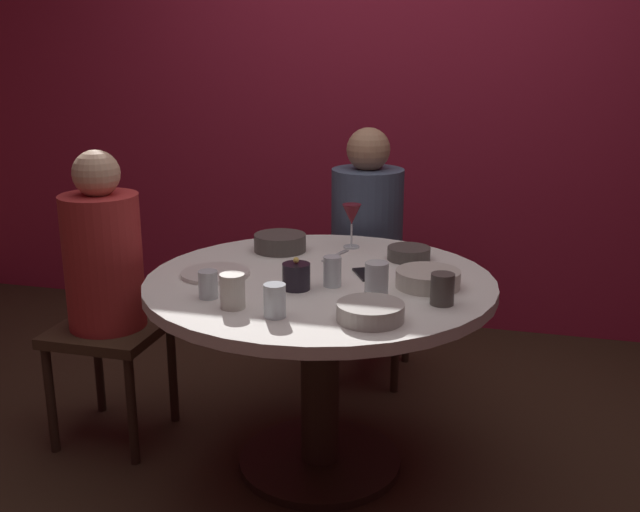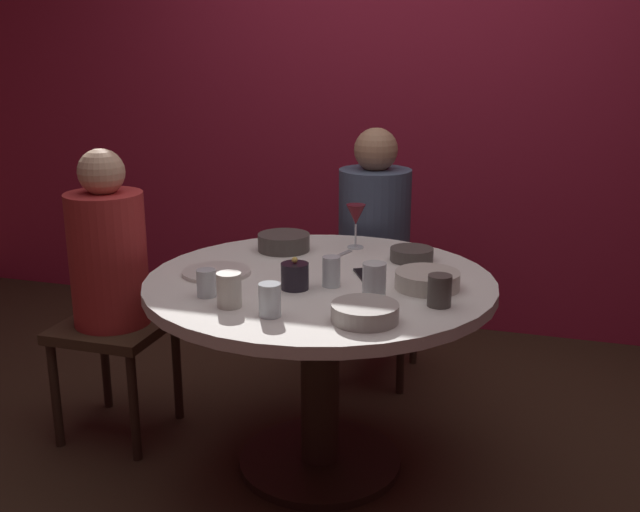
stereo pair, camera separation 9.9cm
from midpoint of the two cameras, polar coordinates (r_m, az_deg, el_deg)
The scene contains 20 objects.
ground_plane at distance 2.88m, azimuth -1.02°, elevation -15.64°, with size 8.00×8.00×0.00m, color #382619.
back_wall at distance 4.03m, azimuth 5.25°, elevation 12.94°, with size 6.00×0.10×2.60m, color maroon.
dining_table at distance 2.63m, azimuth -1.08°, elevation -5.22°, with size 1.22×1.22×0.73m.
seated_diner_left at distance 2.92m, azimuth -17.17°, elevation -0.81°, with size 0.40×0.40×1.15m.
seated_diner_back at distance 3.36m, azimuth 2.79°, elevation 2.31°, with size 0.40×0.40×1.16m.
candle_holder at distance 2.45m, azimuth -2.99°, elevation -1.56°, with size 0.09×0.09×0.11m.
wine_glass at distance 2.93m, azimuth 1.48°, elevation 3.07°, with size 0.08×0.08×0.18m.
dinner_plate at distance 2.64m, azimuth -9.10°, elevation -1.33°, with size 0.24×0.24×0.01m, color silver.
cell_phone at distance 2.61m, azimuth 2.54°, elevation -1.40°, with size 0.07×0.14×0.01m, color black.
bowl_serving_large at distance 2.19m, azimuth 2.59°, elevation -4.30°, with size 0.20×0.20×0.05m, color #B2ADA3.
bowl_salad_center at distance 2.49m, azimuth 7.15°, elevation -1.77°, with size 0.22×0.22×0.06m, color beige.
bowl_small_white at distance 2.80m, azimuth 5.83°, elevation 0.20°, with size 0.16×0.16×0.05m, color #4C4742.
bowl_sauce_side at distance 2.91m, azimuth -4.05°, elevation 1.03°, with size 0.20×0.20×0.07m, color #4C4742.
cup_near_candle at distance 2.40m, azimuth -9.74°, elevation -2.17°, with size 0.06×0.06×0.09m, color silver.
cup_by_left_diner at distance 2.33m, azimuth 8.17°, elevation -2.53°, with size 0.07×0.07×0.10m, color #4C4742.
cup_by_right_diner at distance 2.37m, azimuth 3.17°, elevation -1.86°, with size 0.08×0.08×0.12m, color silver.
cup_center_front at distance 2.48m, azimuth -0.19°, elevation -1.19°, with size 0.06×0.06×0.10m, color silver.
cup_far_edge at distance 2.30m, azimuth -7.95°, elevation -2.68°, with size 0.08×0.08×0.11m, color beige.
cup_beside_wine at distance 2.21m, azimuth -4.77°, elevation -3.44°, with size 0.07×0.07×0.10m, color silver.
fork_near_plate at distance 2.83m, azimuth 0.19°, elevation 0.01°, with size 0.02×0.18×0.01m, color #B7B7BC.
Camera 1 is at (0.62, -2.37, 1.52)m, focal length 41.71 mm.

